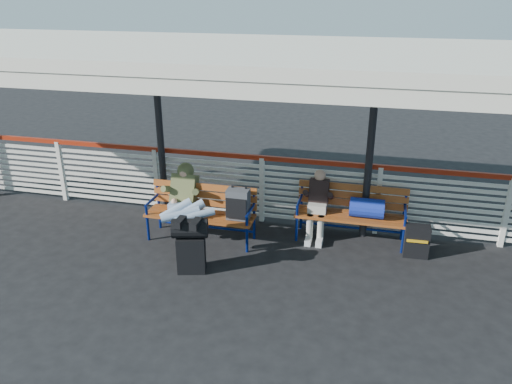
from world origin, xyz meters
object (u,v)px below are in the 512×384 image
(bench_right, at_px, (358,208))
(companion_person, at_px, (318,204))
(traveler_man, at_px, (185,207))
(bench_left, at_px, (215,206))
(suitcase_side, at_px, (417,241))
(luggage_stack, at_px, (191,243))

(bench_right, bearing_deg, companion_person, -178.88)
(traveler_man, xyz_separation_m, companion_person, (2.00, 0.87, -0.12))
(bench_left, xyz_separation_m, suitcase_side, (3.21, 0.24, -0.35))
(suitcase_side, bearing_deg, traveler_man, -172.91)
(bench_right, height_order, companion_person, companion_person)
(bench_left, height_order, suitcase_side, bench_left)
(bench_left, distance_m, bench_right, 2.34)
(companion_person, bearing_deg, luggage_stack, -136.61)
(traveler_man, xyz_separation_m, suitcase_side, (3.60, 0.58, -0.45))
(luggage_stack, xyz_separation_m, bench_left, (0.04, 1.03, 0.15))
(bench_left, bearing_deg, companion_person, 18.35)
(luggage_stack, height_order, companion_person, companion_person)
(luggage_stack, relative_size, companion_person, 0.74)
(bench_right, height_order, traveler_man, traveler_man)
(suitcase_side, bearing_deg, companion_person, 167.45)
(bench_right, xyz_separation_m, companion_person, (-0.66, -0.01, 0.01))
(bench_left, distance_m, suitcase_side, 3.24)
(luggage_stack, height_order, suitcase_side, luggage_stack)
(bench_right, bearing_deg, luggage_stack, -145.78)
(bench_left, xyz_separation_m, traveler_man, (-0.39, -0.34, 0.10))
(luggage_stack, height_order, bench_left, bench_left)
(bench_left, xyz_separation_m, companion_person, (1.61, 0.53, -0.02))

